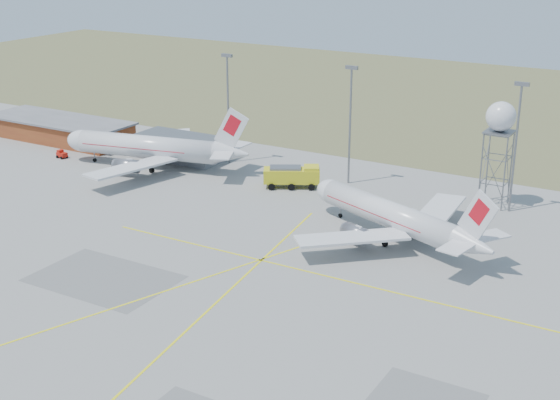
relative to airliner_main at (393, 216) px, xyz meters
The scene contains 12 objects.
ground 46.41m from the airliner_main, 98.20° to the right, with size 400.00×400.00×0.00m, color #979692.
grass_strip 94.49m from the airliner_main, 94.01° to the left, with size 400.00×120.00×0.03m, color #5E6537.
building_orange 83.20m from the airliner_main, 168.77° to the left, with size 33.00×12.00×4.30m.
building_grey 54.74m from the airliner_main, 160.58° to the left, with size 19.00×10.00×3.90m.
mast_a 47.02m from the airliner_main, 154.11° to the left, with size 2.20×0.50×20.50m.
mast_b 27.50m from the airliner_main, 129.42° to the left, with size 2.20×0.50×20.50m.
mast_c 24.71m from the airliner_main, 60.55° to the left, with size 2.20×0.50×20.50m.
airliner_main is the anchor object (origin of this frame).
airliner_far 52.92m from the airliner_main, 169.17° to the left, with size 36.72×35.13×12.56m.
radar_tower 23.95m from the airliner_main, 68.76° to the left, with size 4.68×4.68×16.94m.
fire_truck 27.27m from the airliner_main, 150.80° to the left, with size 9.87×7.41×3.81m.
baggage_tug 71.47m from the airliner_main, behind, with size 2.11×1.78×1.53m.
Camera 1 is at (45.06, -51.51, 42.63)m, focal length 50.00 mm.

